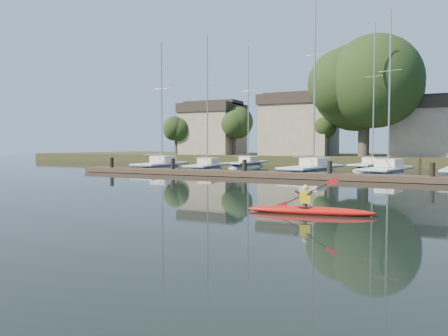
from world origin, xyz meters
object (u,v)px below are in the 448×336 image
at_px(sailboat_0, 161,172).
at_px(sailboat_5, 247,169).
at_px(sailboat_3, 387,179).
at_px(kayak, 309,209).
at_px(sailboat_6, 371,171).
at_px(sailboat_1, 207,173).
at_px(sailboat_2, 312,177).
at_px(dock, 285,175).

relative_size(sailboat_0, sailboat_5, 0.95).
bearing_deg(sailboat_3, kayak, -79.90).
height_order(sailboat_5, sailboat_6, sailboat_6).
distance_m(sailboat_1, sailboat_5, 7.50).
relative_size(sailboat_1, sailboat_2, 0.82).
height_order(sailboat_0, sailboat_1, sailboat_1).
relative_size(dock, sailboat_5, 2.56).
bearing_deg(dock, sailboat_6, 74.10).
distance_m(kayak, sailboat_3, 19.61).
relative_size(dock, sailboat_3, 2.59).
xyz_separation_m(sailboat_0, sailboat_6, (16.66, 9.57, 0.04)).
bearing_deg(sailboat_6, sailboat_1, -134.33).
distance_m(kayak, sailboat_5, 30.12).
bearing_deg(dock, sailboat_5, 123.16).
height_order(kayak, dock, kayak).
bearing_deg(sailboat_6, dock, -95.04).
height_order(sailboat_1, sailboat_2, sailboat_2).
height_order(kayak, sailboat_0, sailboat_0).
relative_size(kayak, sailboat_0, 0.33).
relative_size(sailboat_1, sailboat_3, 0.97).
xyz_separation_m(kayak, sailboat_5, (-13.61, 26.87, -0.32)).
relative_size(dock, sailboat_1, 2.66).
bearing_deg(sailboat_3, sailboat_5, 163.99).
bearing_deg(sailboat_1, kayak, -61.34).
relative_size(sailboat_2, sailboat_3, 1.19).
xyz_separation_m(kayak, sailboat_2, (-4.88, 19.01, -0.35)).
bearing_deg(sailboat_2, sailboat_1, -173.05).
xyz_separation_m(kayak, sailboat_6, (-1.74, 28.09, -0.33)).
height_order(kayak, sailboat_5, sailboat_5).
bearing_deg(sailboat_6, sailboat_2, -98.21).
distance_m(sailboat_0, sailboat_1, 4.25).
bearing_deg(sailboat_0, sailboat_3, -0.36).
bearing_deg(sailboat_1, sailboat_3, -6.84).
xyz_separation_m(sailboat_2, sailboat_5, (-8.74, 7.86, 0.03)).
distance_m(sailboat_0, sailboat_6, 19.21).
xyz_separation_m(sailboat_0, sailboat_3, (18.82, 1.08, 0.01)).
distance_m(sailboat_3, sailboat_5, 15.81).
distance_m(sailboat_1, sailboat_2, 9.37).
bearing_deg(sailboat_6, sailboat_0, -139.25).
relative_size(sailboat_0, sailboat_3, 0.96).
xyz_separation_m(sailboat_5, sailboat_6, (11.87, 1.22, -0.00)).
relative_size(sailboat_3, sailboat_5, 0.99).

